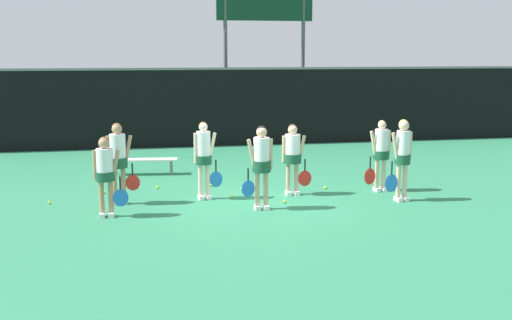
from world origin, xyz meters
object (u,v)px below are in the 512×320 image
at_px(tennis_ball_4, 49,203).
at_px(player_1, 261,160).
at_px(tennis_ball_1, 325,187).
at_px(tennis_ball_5, 104,193).
at_px(player_4, 204,154).
at_px(bench_courtside, 143,161).
at_px(tennis_ball_6, 210,185).
at_px(tennis_ball_7, 284,201).
at_px(tennis_ball_0, 158,187).
at_px(tennis_ball_2, 232,196).
at_px(tennis_ball_3, 242,189).
at_px(player_2, 402,153).
at_px(player_5, 293,153).
at_px(player_3, 118,156).
at_px(scoreboard, 265,20).
at_px(player_0, 105,170).
at_px(player_6, 381,150).

bearing_deg(tennis_ball_4, player_1, -15.93).
bearing_deg(tennis_ball_1, tennis_ball_5, 175.06).
relative_size(player_1, tennis_ball_4, 27.48).
bearing_deg(player_4, tennis_ball_1, -0.71).
bearing_deg(tennis_ball_4, bench_courtside, 54.78).
bearing_deg(tennis_ball_6, tennis_ball_7, -54.02).
height_order(player_4, tennis_ball_0, player_4).
bearing_deg(tennis_ball_1, bench_courtside, 149.23).
relative_size(tennis_ball_0, tennis_ball_4, 1.08).
bearing_deg(player_1, tennis_ball_2, 113.50).
height_order(tennis_ball_1, tennis_ball_3, tennis_ball_1).
bearing_deg(tennis_ball_6, player_2, -28.78).
relative_size(player_2, tennis_ball_0, 26.23).
distance_m(tennis_ball_0, tennis_ball_3, 2.06).
bearing_deg(tennis_ball_7, bench_courtside, 128.98).
bearing_deg(tennis_ball_2, player_5, 2.49).
xyz_separation_m(bench_courtside, tennis_ball_7, (3.03, -3.74, -0.33)).
bearing_deg(tennis_ball_5, tennis_ball_2, -18.08).
xyz_separation_m(player_3, tennis_ball_1, (4.83, 0.57, -1.02)).
xyz_separation_m(player_4, tennis_ball_1, (2.98, 0.45, -0.99)).
xyz_separation_m(tennis_ball_2, tennis_ball_4, (-3.99, 0.19, -0.00)).
xyz_separation_m(scoreboard, player_4, (-3.27, -9.26, -3.41)).
distance_m(bench_courtside, tennis_ball_2, 3.65).
height_order(player_0, tennis_ball_6, player_0).
height_order(player_2, tennis_ball_3, player_2).
xyz_separation_m(tennis_ball_5, tennis_ball_6, (2.52, 0.32, -0.00)).
distance_m(tennis_ball_1, tennis_ball_3, 2.02).
bearing_deg(tennis_ball_3, player_2, -26.83).
xyz_separation_m(player_5, tennis_ball_5, (-4.30, 0.87, -0.94)).
bearing_deg(player_6, tennis_ball_7, -168.01).
bearing_deg(tennis_ball_1, tennis_ball_4, -177.29).
bearing_deg(player_3, tennis_ball_1, 1.13).
bearing_deg(player_1, tennis_ball_0, 132.02).
bearing_deg(player_5, tennis_ball_4, 177.36).
xyz_separation_m(player_1, player_6, (3.10, 1.12, -0.06)).
bearing_deg(tennis_ball_3, tennis_ball_5, 176.37).
relative_size(player_6, tennis_ball_7, 23.70).
relative_size(bench_courtside, player_4, 1.07).
bearing_deg(tennis_ball_5, player_1, -31.26).
xyz_separation_m(player_2, tennis_ball_6, (-4.01, 2.20, -1.05)).
distance_m(scoreboard, tennis_ball_6, 9.63).
relative_size(player_3, tennis_ball_6, 27.31).
xyz_separation_m(bench_courtside, player_3, (-0.51, -3.14, 0.69)).
bearing_deg(tennis_ball_7, player_0, -173.98).
height_order(player_3, tennis_ball_4, player_3).
xyz_separation_m(bench_courtside, tennis_ball_4, (-2.03, -2.87, -0.34)).
bearing_deg(tennis_ball_2, tennis_ball_0, 142.00).
height_order(player_4, player_5, player_4).
relative_size(player_6, tennis_ball_6, 26.08).
relative_size(player_0, tennis_ball_1, 23.05).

